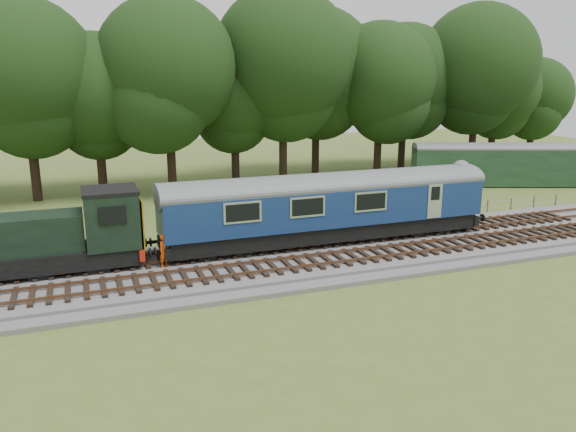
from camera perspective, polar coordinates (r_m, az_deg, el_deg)
name	(u,v)px	position (r m, az deg, el deg)	size (l,w,h in m)	color
ground	(327,256)	(29.47, 3.97, -4.12)	(120.00, 120.00, 0.00)	#4D5B21
ballast	(327,253)	(29.42, 3.98, -3.80)	(70.00, 7.00, 0.35)	#4C4C4F
track_north	(316,242)	(30.57, 2.90, -2.62)	(67.20, 2.40, 0.21)	black
track_south	(340,258)	(27.97, 5.34, -4.26)	(67.20, 2.40, 0.21)	black
fence	(296,234)	(33.43, 0.78, -1.89)	(64.00, 0.12, 1.00)	#6B6054
tree_line	(223,184)	(49.72, -6.59, 3.28)	(70.00, 8.00, 18.00)	black
dmu_railcar	(328,201)	(30.29, 4.14, 1.49)	(18.05, 2.86, 3.88)	black
shunter_loco	(51,238)	(27.83, -22.98, -2.08)	(8.92, 2.60, 3.38)	black
worker	(164,251)	(27.15, -12.46, -3.47)	(0.58, 0.38, 1.60)	#F4530C
parked_coach	(496,162)	(51.43, 20.41, 5.14)	(14.01, 7.49, 3.60)	black
shed	(477,166)	(52.59, 18.62, 4.81)	(4.52, 4.52, 2.83)	black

